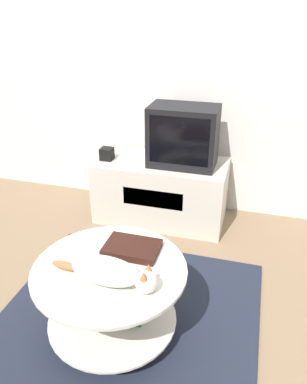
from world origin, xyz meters
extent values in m
plane|color=#7F664C|center=(0.00, 0.00, 0.00)|extent=(12.00, 12.00, 0.00)
cube|color=silver|center=(0.00, 1.54, 1.30)|extent=(8.00, 0.05, 2.60)
cube|color=#1E2333|center=(0.00, 0.00, 0.01)|extent=(1.42, 1.52, 0.02)
cube|color=beige|center=(-0.11, 1.21, 0.25)|extent=(1.01, 0.48, 0.50)
cube|color=#B7AD9E|center=(-0.11, 0.98, 0.30)|extent=(0.46, 0.01, 0.14)
cube|color=black|center=(0.05, 1.21, 0.72)|extent=(0.49, 0.31, 0.44)
cube|color=black|center=(0.05, 1.06, 0.73)|extent=(0.42, 0.01, 0.35)
cube|color=black|center=(-0.53, 1.15, 0.54)|extent=(0.09, 0.09, 0.09)
cylinder|color=#B2B2B7|center=(-0.04, -0.03, 0.03)|extent=(0.32, 0.32, 0.01)
cylinder|color=#B7B7BC|center=(-0.04, -0.03, 0.23)|extent=(0.04, 0.04, 0.41)
cylinder|color=beige|center=(-0.04, -0.03, 0.12)|extent=(0.66, 0.66, 0.01)
cylinder|color=beige|center=(-0.04, -0.03, 0.44)|extent=(0.76, 0.76, 0.02)
cube|color=#1E664C|center=(0.03, 0.01, 0.15)|extent=(0.20, 0.14, 0.03)
cube|color=beige|center=(-0.12, -0.05, 0.14)|extent=(0.17, 0.13, 0.01)
cube|color=black|center=(0.02, 0.13, 0.47)|extent=(0.28, 0.19, 0.04)
ellipsoid|color=silver|center=(-0.02, -0.12, 0.51)|extent=(0.35, 0.18, 0.12)
sphere|color=silver|center=(0.18, -0.14, 0.50)|extent=(0.10, 0.10, 0.10)
cone|color=#996038|center=(0.18, -0.11, 0.56)|extent=(0.04, 0.04, 0.04)
cone|color=#996038|center=(0.18, -0.17, 0.56)|extent=(0.04, 0.04, 0.04)
ellipsoid|color=#996038|center=(-0.23, -0.11, 0.48)|extent=(0.14, 0.05, 0.04)
camera|label=1|loc=(0.56, -1.36, 1.60)|focal=35.00mm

